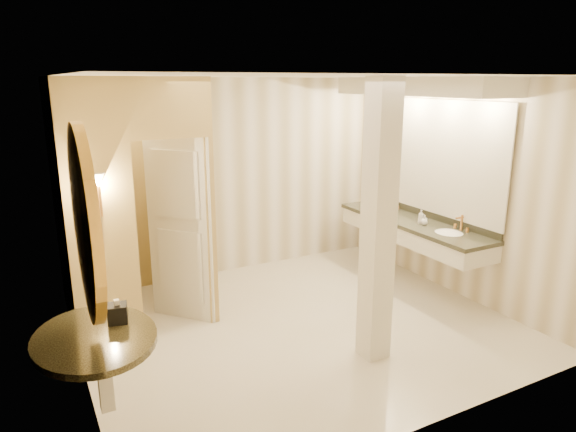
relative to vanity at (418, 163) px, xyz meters
name	(u,v)px	position (x,y,z in m)	size (l,w,h in m)	color
floor	(298,325)	(-1.98, -0.40, -1.63)	(4.50, 4.50, 0.00)	beige
ceiling	(300,76)	(-1.98, -0.40, 1.07)	(4.50, 4.50, 0.00)	white
wall_back	(229,178)	(-1.98, 1.60, -0.28)	(4.50, 0.02, 2.70)	#F0E3D0
wall_front	(434,267)	(-1.98, -2.40, -0.28)	(4.50, 0.02, 2.70)	#F0E3D0
wall_left	(70,238)	(-4.23, -0.40, -0.28)	(0.02, 4.00, 2.70)	#F0E3D0
wall_right	(455,188)	(0.27, -0.40, -0.28)	(0.02, 4.00, 2.70)	#F0E3D0
toilet_closet	(168,199)	(-3.11, 0.56, -0.24)	(1.50, 1.55, 2.70)	tan
wall_sconce	(98,183)	(-3.90, 0.03, 0.10)	(0.14, 0.14, 0.42)	#C1813E
vanity	(418,163)	(0.00, 0.00, 0.00)	(0.75, 2.58, 2.09)	silver
console_shelf	(91,273)	(-4.19, -1.36, -0.28)	(1.08, 1.08, 1.99)	black
pillar	(378,225)	(-1.63, -1.30, -0.28)	(0.25, 0.25, 2.70)	silver
tissue_box	(118,313)	(-4.02, -1.22, -0.68)	(0.14, 0.14, 0.14)	black
toilet	(107,276)	(-3.75, 1.26, -1.29)	(0.38, 0.67, 0.68)	white
soap_bottle_a	(424,219)	(-0.04, -0.22, -0.69)	(0.06, 0.06, 0.13)	beige
soap_bottle_b	(424,221)	(-0.06, -0.24, -0.70)	(0.09, 0.09, 0.11)	silver
soap_bottle_c	(421,217)	(-0.06, -0.18, -0.66)	(0.07, 0.07, 0.18)	#C6B28C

